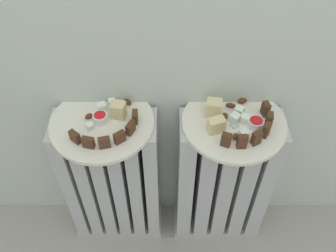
# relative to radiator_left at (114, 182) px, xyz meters

# --- Properties ---
(radiator_left) EXTENTS (0.32, 0.14, 0.58)m
(radiator_left) POSITION_rel_radiator_left_xyz_m (0.00, 0.00, 0.00)
(radiator_left) COLOR #B2B2B7
(radiator_left) RESTS_ON ground_plane
(radiator_right) EXTENTS (0.32, 0.14, 0.58)m
(radiator_right) POSITION_rel_radiator_left_xyz_m (0.37, 0.00, 0.00)
(radiator_right) COLOR #B2B2B7
(radiator_right) RESTS_ON ground_plane
(plate_left) EXTENTS (0.30, 0.30, 0.01)m
(plate_left) POSITION_rel_radiator_left_xyz_m (0.00, 0.00, 0.30)
(plate_left) COLOR silver
(plate_left) RESTS_ON radiator_left
(plate_right) EXTENTS (0.30, 0.30, 0.01)m
(plate_right) POSITION_rel_radiator_left_xyz_m (0.37, 0.00, 0.30)
(plate_right) COLOR silver
(plate_right) RESTS_ON radiator_right
(dark_cake_slice_left_0) EXTENTS (0.03, 0.03, 0.04)m
(dark_cake_slice_left_0) POSITION_rel_radiator_left_xyz_m (-0.06, -0.07, 0.33)
(dark_cake_slice_left_0) COLOR #472B19
(dark_cake_slice_left_0) RESTS_ON plate_left
(dark_cake_slice_left_1) EXTENTS (0.03, 0.02, 0.04)m
(dark_cake_slice_left_1) POSITION_rel_radiator_left_xyz_m (-0.02, -0.09, 0.33)
(dark_cake_slice_left_1) COLOR #472B19
(dark_cake_slice_left_1) RESTS_ON plate_left
(dark_cake_slice_left_2) EXTENTS (0.03, 0.02, 0.04)m
(dark_cake_slice_left_2) POSITION_rel_radiator_left_xyz_m (0.02, -0.09, 0.33)
(dark_cake_slice_left_2) COLOR #472B19
(dark_cake_slice_left_2) RESTS_ON plate_left
(dark_cake_slice_left_3) EXTENTS (0.03, 0.03, 0.04)m
(dark_cake_slice_left_3) POSITION_rel_radiator_left_xyz_m (0.06, -0.07, 0.33)
(dark_cake_slice_left_3) COLOR #472B19
(dark_cake_slice_left_3) RESTS_ON plate_left
(dark_cake_slice_left_4) EXTENTS (0.03, 0.03, 0.04)m
(dark_cake_slice_left_4) POSITION_rel_radiator_left_xyz_m (0.09, -0.04, 0.33)
(dark_cake_slice_left_4) COLOR #472B19
(dark_cake_slice_left_4) RESTS_ON plate_left
(dark_cake_slice_left_5) EXTENTS (0.01, 0.03, 0.04)m
(dark_cake_slice_left_5) POSITION_rel_radiator_left_xyz_m (0.09, 0.00, 0.33)
(dark_cake_slice_left_5) COLOR #472B19
(dark_cake_slice_left_5) RESTS_ON plate_left
(marble_cake_slice_left_0) EXTENTS (0.05, 0.04, 0.05)m
(marble_cake_slice_left_0) POSITION_rel_radiator_left_xyz_m (0.05, 0.02, 0.33)
(marble_cake_slice_left_0) COLOR beige
(marble_cake_slice_left_0) RESTS_ON plate_left
(turkish_delight_left_0) EXTENTS (0.02, 0.02, 0.02)m
(turkish_delight_left_0) POSITION_rel_radiator_left_xyz_m (-0.03, -0.03, 0.32)
(turkish_delight_left_0) COLOR white
(turkish_delight_left_0) RESTS_ON plate_left
(turkish_delight_left_1) EXTENTS (0.03, 0.03, 0.02)m
(turkish_delight_left_1) POSITION_rel_radiator_left_xyz_m (-0.00, 0.05, 0.32)
(turkish_delight_left_1) COLOR white
(turkish_delight_left_1) RESTS_ON plate_left
(turkish_delight_left_2) EXTENTS (0.02, 0.02, 0.02)m
(turkish_delight_left_2) POSITION_rel_radiator_left_xyz_m (0.02, 0.07, 0.32)
(turkish_delight_left_2) COLOR white
(turkish_delight_left_2) RESTS_ON plate_left
(medjool_date_left_0) EXTENTS (0.03, 0.03, 0.01)m
(medjool_date_left_0) POSITION_rel_radiator_left_xyz_m (-0.04, 0.01, 0.32)
(medjool_date_left_0) COLOR #4C2814
(medjool_date_left_0) RESTS_ON plate_left
(medjool_date_left_1) EXTENTS (0.03, 0.02, 0.02)m
(medjool_date_left_1) POSITION_rel_radiator_left_xyz_m (0.07, 0.07, 0.32)
(medjool_date_left_1) COLOR #4C2814
(medjool_date_left_1) RESTS_ON plate_left
(jam_bowl_left) EXTENTS (0.04, 0.04, 0.03)m
(jam_bowl_left) POSITION_rel_radiator_left_xyz_m (-0.00, 0.00, 0.32)
(jam_bowl_left) COLOR white
(jam_bowl_left) RESTS_ON plate_left
(dark_cake_slice_right_0) EXTENTS (0.03, 0.02, 0.04)m
(dark_cake_slice_right_0) POSITION_rel_radiator_left_xyz_m (0.34, -0.09, 0.33)
(dark_cake_slice_right_0) COLOR #472B19
(dark_cake_slice_right_0) RESTS_ON plate_right
(dark_cake_slice_right_1) EXTENTS (0.03, 0.02, 0.04)m
(dark_cake_slice_right_1) POSITION_rel_radiator_left_xyz_m (0.38, -0.09, 0.33)
(dark_cake_slice_right_1) COLOR #472B19
(dark_cake_slice_right_1) RESTS_ON plate_right
(dark_cake_slice_right_2) EXTENTS (0.03, 0.03, 0.04)m
(dark_cake_slice_right_2) POSITION_rel_radiator_left_xyz_m (0.42, -0.08, 0.33)
(dark_cake_slice_right_2) COLOR #472B19
(dark_cake_slice_right_2) RESTS_ON plate_right
(dark_cake_slice_right_3) EXTENTS (0.03, 0.03, 0.04)m
(dark_cake_slice_right_3) POSITION_rel_radiator_left_xyz_m (0.45, -0.05, 0.33)
(dark_cake_slice_right_3) COLOR #472B19
(dark_cake_slice_right_3) RESTS_ON plate_right
(dark_cake_slice_right_4) EXTENTS (0.02, 0.03, 0.04)m
(dark_cake_slice_right_4) POSITION_rel_radiator_left_xyz_m (0.47, -0.01, 0.33)
(dark_cake_slice_right_4) COLOR #472B19
(dark_cake_slice_right_4) RESTS_ON plate_right
(dark_cake_slice_right_5) EXTENTS (0.02, 0.03, 0.04)m
(dark_cake_slice_right_5) POSITION_rel_radiator_left_xyz_m (0.46, 0.03, 0.33)
(dark_cake_slice_right_5) COLOR #472B19
(dark_cake_slice_right_5) RESTS_ON plate_right
(marble_cake_slice_right_0) EXTENTS (0.05, 0.04, 0.05)m
(marble_cake_slice_right_0) POSITION_rel_radiator_left_xyz_m (0.32, 0.03, 0.33)
(marble_cake_slice_right_0) COLOR beige
(marble_cake_slice_right_0) RESTS_ON plate_right
(marble_cake_slice_right_1) EXTENTS (0.05, 0.04, 0.04)m
(marble_cake_slice_right_1) POSITION_rel_radiator_left_xyz_m (0.32, -0.04, 0.33)
(marble_cake_slice_right_1) COLOR beige
(marble_cake_slice_right_1) RESTS_ON plate_right
(turkish_delight_right_0) EXTENTS (0.03, 0.03, 0.02)m
(turkish_delight_right_0) POSITION_rel_radiator_left_xyz_m (0.39, -0.06, 0.32)
(turkish_delight_right_0) COLOR white
(turkish_delight_right_0) RESTS_ON plate_right
(turkish_delight_right_1) EXTENTS (0.03, 0.03, 0.02)m
(turkish_delight_right_1) POSITION_rel_radiator_left_xyz_m (0.40, -0.00, 0.32)
(turkish_delight_right_1) COLOR white
(turkish_delight_right_1) RESTS_ON plate_right
(turkish_delight_right_2) EXTENTS (0.04, 0.04, 0.02)m
(turkish_delight_right_2) POSITION_rel_radiator_left_xyz_m (0.37, 0.00, 0.32)
(turkish_delight_right_2) COLOR white
(turkish_delight_right_2) RESTS_ON plate_right
(turkish_delight_right_3) EXTENTS (0.03, 0.03, 0.02)m
(turkish_delight_right_3) POSITION_rel_radiator_left_xyz_m (0.39, 0.03, 0.32)
(turkish_delight_right_3) COLOR white
(turkish_delight_right_3) RESTS_ON plate_right
(medjool_date_right_0) EXTENTS (0.03, 0.03, 0.02)m
(medjool_date_right_0) POSITION_rel_radiator_left_xyz_m (0.35, 0.01, 0.32)
(medjool_date_right_0) COLOR #4C2814
(medjool_date_right_0) RESTS_ON plate_right
(medjool_date_right_1) EXTENTS (0.03, 0.02, 0.01)m
(medjool_date_right_1) POSITION_rel_radiator_left_xyz_m (0.37, 0.06, 0.32)
(medjool_date_right_1) COLOR #4C2814
(medjool_date_right_1) RESTS_ON plate_right
(medjool_date_right_2) EXTENTS (0.03, 0.03, 0.02)m
(medjool_date_right_2) POSITION_rel_radiator_left_xyz_m (0.41, 0.08, 0.32)
(medjool_date_right_2) COLOR #4C2814
(medjool_date_right_2) RESTS_ON plate_right
(medjool_date_right_3) EXTENTS (0.02, 0.03, 0.02)m
(medjool_date_right_3) POSITION_rel_radiator_left_xyz_m (0.37, -0.06, 0.32)
(medjool_date_right_3) COLOR #4C2814
(medjool_date_right_3) RESTS_ON plate_right
(jam_bowl_right) EXTENTS (0.04, 0.04, 0.02)m
(jam_bowl_right) POSITION_rel_radiator_left_xyz_m (0.43, -0.02, 0.32)
(jam_bowl_right) COLOR white
(jam_bowl_right) RESTS_ON plate_right
(fork) EXTENTS (0.06, 0.09, 0.00)m
(fork) POSITION_rel_radiator_left_xyz_m (0.39, -0.04, 0.31)
(fork) COLOR #B7B7BC
(fork) RESTS_ON plate_right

